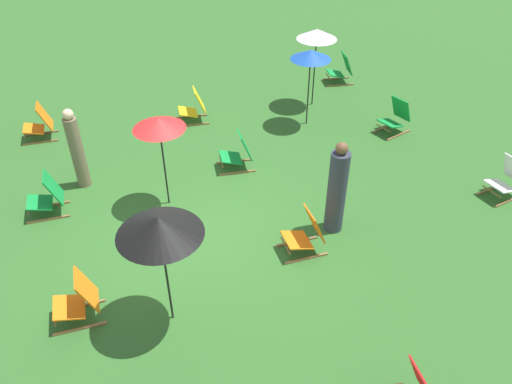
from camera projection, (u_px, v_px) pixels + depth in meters
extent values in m
plane|color=#2D6026|center=(195.00, 230.00, 8.99)|extent=(40.00, 40.00, 0.00)
cube|color=olive|center=(297.00, 242.00, 8.72)|extent=(0.10, 0.76, 0.04)
cube|color=olive|center=(307.00, 258.00, 8.38)|extent=(0.10, 0.76, 0.04)
cube|color=orange|center=(297.00, 240.00, 8.37)|extent=(0.52, 0.47, 0.13)
cube|color=orange|center=(315.00, 224.00, 8.28)|extent=(0.50, 0.29, 0.57)
cylinder|color=olive|center=(286.00, 246.00, 8.37)|extent=(0.44, 0.07, 0.03)
cube|color=olive|center=(491.00, 189.00, 9.96)|extent=(0.11, 0.76, 0.04)
cube|color=olive|center=(509.00, 201.00, 9.65)|extent=(0.11, 0.76, 0.04)
cube|color=white|center=(500.00, 186.00, 9.61)|extent=(0.52, 0.48, 0.13)
cylinder|color=olive|center=(492.00, 192.00, 9.58)|extent=(0.44, 0.07, 0.03)
cube|color=olive|center=(192.00, 116.00, 12.39)|extent=(0.18, 0.75, 0.04)
cube|color=olive|center=(194.00, 125.00, 12.04)|extent=(0.18, 0.75, 0.04)
cube|color=yellow|center=(188.00, 112.00, 12.05)|extent=(0.55, 0.51, 0.13)
cube|color=yellow|center=(199.00, 100.00, 11.93)|extent=(0.52, 0.33, 0.57)
cylinder|color=olive|center=(180.00, 115.00, 12.06)|extent=(0.44, 0.11, 0.03)
cube|color=red|center=(423.00, 384.00, 5.93)|extent=(0.51, 0.32, 0.57)
cube|color=olive|center=(42.00, 133.00, 11.73)|extent=(0.13, 0.76, 0.04)
cube|color=olive|center=(41.00, 142.00, 11.39)|extent=(0.13, 0.76, 0.04)
cube|color=orange|center=(34.00, 129.00, 11.39)|extent=(0.53, 0.49, 0.13)
cube|color=orange|center=(45.00, 116.00, 11.29)|extent=(0.51, 0.30, 0.57)
cylinder|color=olive|center=(25.00, 133.00, 11.38)|extent=(0.44, 0.08, 0.03)
cube|color=olive|center=(49.00, 205.00, 9.54)|extent=(0.11, 0.76, 0.04)
cube|color=olive|center=(49.00, 219.00, 9.20)|extent=(0.11, 0.76, 0.04)
cube|color=#148C38|center=(40.00, 203.00, 9.19)|extent=(0.52, 0.48, 0.13)
cube|color=#148C38|center=(53.00, 187.00, 9.10)|extent=(0.50, 0.30, 0.57)
cylinder|color=olive|center=(29.00, 207.00, 9.19)|extent=(0.44, 0.07, 0.03)
cube|color=olive|center=(234.00, 161.00, 10.76)|extent=(0.19, 0.75, 0.04)
cube|color=olive|center=(237.00, 173.00, 10.41)|extent=(0.19, 0.75, 0.04)
cube|color=#148C38|center=(231.00, 157.00, 10.42)|extent=(0.56, 0.52, 0.13)
cube|color=#148C38|center=(245.00, 144.00, 10.30)|extent=(0.52, 0.34, 0.57)
cylinder|color=olive|center=(221.00, 161.00, 10.43)|extent=(0.44, 0.11, 0.03)
cube|color=olive|center=(384.00, 128.00, 11.94)|extent=(0.21, 0.75, 0.04)
cube|color=olive|center=(399.00, 135.00, 11.65)|extent=(0.21, 0.75, 0.04)
cube|color=#148C38|center=(390.00, 123.00, 11.60)|extent=(0.57, 0.53, 0.13)
cube|color=#148C38|center=(401.00, 109.00, 11.57)|extent=(0.52, 0.35, 0.57)
cylinder|color=olive|center=(384.00, 128.00, 11.54)|extent=(0.43, 0.13, 0.03)
cube|color=olive|center=(79.00, 306.00, 7.56)|extent=(0.11, 0.76, 0.04)
cube|color=olive|center=(80.00, 329.00, 7.23)|extent=(0.11, 0.76, 0.04)
cube|color=orange|center=(69.00, 307.00, 7.22)|extent=(0.52, 0.48, 0.13)
cube|color=orange|center=(87.00, 289.00, 7.12)|extent=(0.50, 0.29, 0.57)
cylinder|color=olive|center=(56.00, 314.00, 7.21)|extent=(0.44, 0.07, 0.03)
cube|color=olive|center=(336.00, 79.00, 14.20)|extent=(0.22, 0.75, 0.04)
cube|color=olive|center=(340.00, 85.00, 13.85)|extent=(0.22, 0.75, 0.04)
cube|color=#148C38|center=(335.00, 74.00, 13.86)|extent=(0.57, 0.53, 0.13)
cube|color=#148C38|center=(347.00, 63.00, 13.73)|extent=(0.53, 0.35, 0.57)
cylinder|color=olive|center=(328.00, 76.00, 13.88)|extent=(0.43, 0.13, 0.03)
cylinder|color=black|center=(164.00, 163.00, 9.09)|extent=(0.03, 0.03, 1.81)
cone|color=red|center=(159.00, 123.00, 8.60)|extent=(0.93, 0.93, 0.21)
cylinder|color=black|center=(308.00, 89.00, 11.61)|extent=(0.03, 0.03, 1.81)
cone|color=#194CB2|center=(311.00, 55.00, 11.12)|extent=(0.92, 0.92, 0.21)
cylinder|color=black|center=(166.00, 272.00, 6.85)|extent=(0.03, 0.03, 1.89)
cone|color=black|center=(159.00, 226.00, 6.36)|extent=(1.15, 1.15, 0.28)
cylinder|color=black|center=(314.00, 69.00, 12.39)|extent=(0.03, 0.03, 1.92)
cone|color=white|center=(317.00, 34.00, 11.87)|extent=(0.97, 0.97, 0.23)
cylinder|color=#333847|center=(337.00, 192.00, 8.57)|extent=(0.40, 0.40, 1.58)
sphere|color=brown|center=(342.00, 148.00, 8.04)|extent=(0.21, 0.21, 0.21)
cylinder|color=#72664C|center=(78.00, 153.00, 9.68)|extent=(0.30, 0.30, 1.48)
sphere|color=beige|center=(68.00, 114.00, 9.18)|extent=(0.20, 0.20, 0.20)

